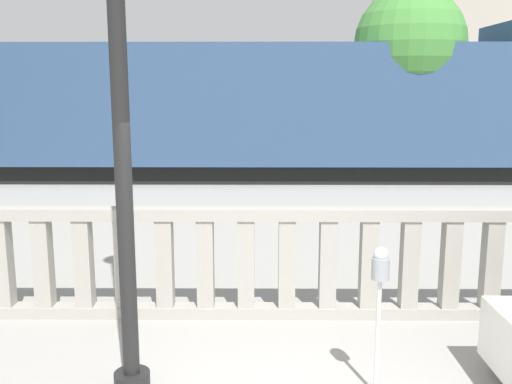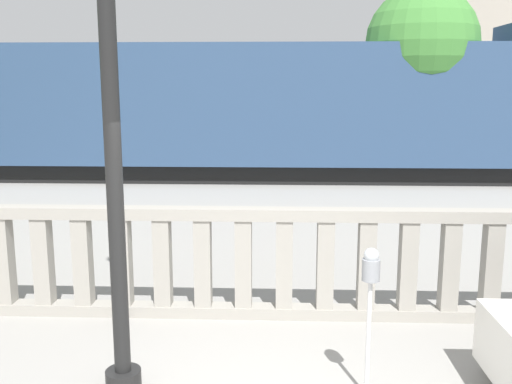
% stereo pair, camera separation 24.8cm
% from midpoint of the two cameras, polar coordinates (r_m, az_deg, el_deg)
% --- Properties ---
extents(balustrade, '(15.27, 0.24, 1.37)m').
position_cam_midpoint_polar(balustrade, '(6.97, 0.03, -7.15)').
color(balustrade, '#9E998E').
rests_on(balustrade, ground).
extents(parking_meter, '(0.16, 0.16, 1.41)m').
position_cam_midpoint_polar(parking_meter, '(5.22, 10.96, -8.48)').
color(parking_meter, silver).
rests_on(parking_meter, ground).
extents(train_near, '(21.83, 2.88, 4.59)m').
position_cam_midpoint_polar(train_near, '(17.38, -2.79, 8.18)').
color(train_near, black).
rests_on(train_near, ground).
extents(building_block, '(10.80, 7.94, 13.40)m').
position_cam_midpoint_polar(building_block, '(34.48, 21.79, 16.31)').
color(building_block, '#ADA393').
rests_on(building_block, ground).
extents(tree_left, '(3.26, 3.26, 5.66)m').
position_cam_midpoint_polar(tree_left, '(17.79, 14.72, 14.09)').
color(tree_left, brown).
rests_on(tree_left, ground).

